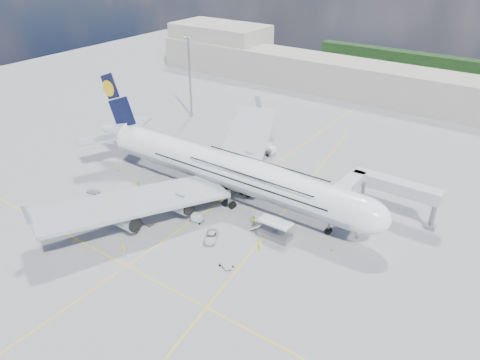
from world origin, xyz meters
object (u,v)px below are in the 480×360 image
Objects in this scene: baggage_tug at (179,201)px; crew_tug at (123,249)px; airliner at (227,170)px; dolly_row_c at (148,223)px; cone_wing_right_outer at (74,240)px; dolly_row_a at (155,202)px; dolly_row_b at (105,201)px; light_mast at (190,76)px; crew_loader at (254,220)px; crew_wing at (138,183)px; service_van at (211,237)px; crew_van at (260,246)px; dolly_nose_near at (197,218)px; cone_nose at (332,249)px; dolly_back at (93,192)px; catering_truck_inner at (265,148)px; cargo_loader at (274,231)px; cone_wing_right_inner at (137,232)px; cone_wing_left_inner at (246,159)px; crew_nose at (357,231)px; catering_truck_outer at (254,140)px; dolly_nose_far at (226,266)px.

crew_tug is (3.02, -18.98, -0.00)m from baggage_tug.
dolly_row_c is at bearing -110.35° from airliner.
dolly_row_a is at bearing 81.63° from cone_wing_right_outer.
dolly_row_b is 1.15× the size of baggage_tug.
airliner reaches higher than baggage_tug.
crew_tug is (36.52, -62.72, -12.36)m from light_mast.
crew_loader reaches higher than crew_wing.
light_mast reaches higher than service_van.
light_mast is 14.30× the size of crew_van.
dolly_row_b is (20.64, -53.35, -12.06)m from light_mast.
dolly_nose_near is 1.78× the size of crew_tug.
crew_loader is (3.75, 9.18, 0.30)m from service_van.
dolly_row_b is 49.34m from cone_nose.
crew_van reaches higher than dolly_back.
dolly_row_b is 0.60× the size of catering_truck_inner.
catering_truck_inner reaches higher than crew_van.
cargo_loader is 17.12× the size of cone_wing_right_inner.
light_mast is at bearing 153.25° from cone_wing_left_inner.
dolly_nose_near is 16.69m from crew_tug.
dolly_row_b is 16.07m from baggage_tug.
crew_nose is at bearing 52.92° from crew_tug.
light_mast is 38.80m from cone_wing_left_inner.
light_mast is 4.34× the size of catering_truck_outer.
dolly_row_a is at bearing 143.64° from service_van.
airliner is 158.83× the size of cone_wing_right_inner.
baggage_tug is 0.52× the size of catering_truck_inner.
dolly_row_a is at bearing 125.71° from crew_tug.
catering_truck_outer is (-11.74, 38.60, 0.68)m from dolly_nose_near.
light_mast reaches higher than cone_wing_left_inner.
cone_nose is at bearing 76.05° from dolly_nose_far.
catering_truck_inner reaches higher than catering_truck_outer.
crew_loader is at bearing 5.01° from dolly_back.
crew_van reaches higher than crew_tug.
crew_van is at bearing 30.92° from cone_wing_right_outer.
cone_nose is at bearing -33.27° from cone_wing_left_inner.
airliner is 23.67m from cone_wing_right_inner.
dolly_row_c is 4.59× the size of cone_nose.
crew_nose is at bearing 34.16° from cone_wing_right_inner.
dolly_row_c is at bearing -126.82° from crew_loader.
cone_wing_right_outer is (-30.81, -18.45, -0.59)m from crew_van.
cargo_loader is at bearing 107.80° from dolly_nose_far.
service_van is at bearing 60.49° from crew_tug.
dolly_nose_far is at bearing -57.92° from crew_loader.
baggage_tug reaches higher than crew_wing.
dolly_row_c is 0.82× the size of baggage_tug.
dolly_back is 1.00× the size of dolly_nose_far.
crew_van is at bearing -51.79° from cone_wing_left_inner.
dolly_row_a is 5.90× the size of cone_nose.
crew_tug is at bearing -129.84° from dolly_nose_far.
light_mast is 12.69× the size of crew_loader.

